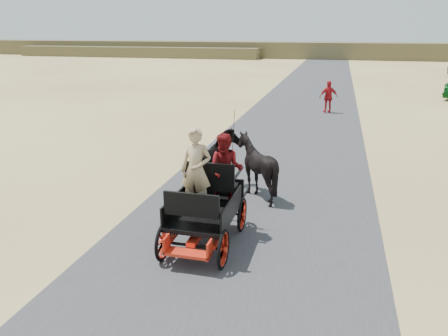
% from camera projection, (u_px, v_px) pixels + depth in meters
% --- Properties ---
extents(ground, '(140.00, 140.00, 0.00)m').
position_uv_depth(ground, '(242.00, 239.00, 9.61)').
color(ground, tan).
extents(road, '(6.00, 140.00, 0.01)m').
position_uv_depth(road, '(242.00, 239.00, 9.61)').
color(road, '#38383A').
rests_on(road, ground).
extents(ridge_far, '(140.00, 6.00, 2.40)m').
position_uv_depth(ridge_far, '(328.00, 50.00, 66.40)').
color(ridge_far, brown).
rests_on(ridge_far, ground).
extents(ridge_near, '(40.00, 4.00, 1.60)m').
position_uv_depth(ridge_near, '(136.00, 52.00, 69.99)').
color(ridge_near, brown).
rests_on(ridge_near, ground).
extents(carriage, '(1.30, 2.40, 0.72)m').
position_uv_depth(carriage, '(205.00, 227.00, 9.34)').
color(carriage, black).
rests_on(carriage, ground).
extents(horse_left, '(0.91, 2.01, 1.70)m').
position_uv_depth(horse_left, '(217.00, 164.00, 12.09)').
color(horse_left, black).
rests_on(horse_left, ground).
extents(horse_right, '(1.37, 1.54, 1.70)m').
position_uv_depth(horse_right, '(257.00, 167.00, 11.83)').
color(horse_right, black).
rests_on(horse_right, ground).
extents(driver_man, '(0.66, 0.43, 1.80)m').
position_uv_depth(driver_man, '(196.00, 170.00, 9.05)').
color(driver_man, tan).
rests_on(driver_man, carriage).
extents(passenger_woman, '(0.77, 0.60, 1.58)m').
position_uv_depth(passenger_woman, '(226.00, 169.00, 9.47)').
color(passenger_woman, '#660C0F').
rests_on(passenger_woman, carriage).
extents(pedestrian, '(1.09, 0.73, 1.73)m').
position_uv_depth(pedestrian, '(329.00, 97.00, 23.71)').
color(pedestrian, '#AD1319').
rests_on(pedestrian, ground).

